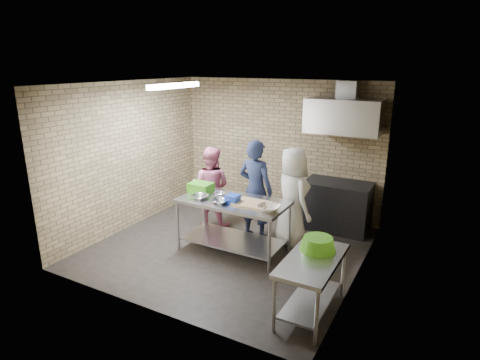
# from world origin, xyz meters

# --- Properties ---
(floor) EXTENTS (4.20, 4.20, 0.00)m
(floor) POSITION_xyz_m (0.00, 0.00, 0.00)
(floor) COLOR black
(floor) RESTS_ON ground
(ceiling) EXTENTS (4.20, 4.20, 0.00)m
(ceiling) POSITION_xyz_m (0.00, 0.00, 2.70)
(ceiling) COLOR black
(ceiling) RESTS_ON ground
(back_wall) EXTENTS (4.20, 0.06, 2.70)m
(back_wall) POSITION_xyz_m (0.00, 2.00, 1.35)
(back_wall) COLOR tan
(back_wall) RESTS_ON ground
(front_wall) EXTENTS (4.20, 0.06, 2.70)m
(front_wall) POSITION_xyz_m (0.00, -2.00, 1.35)
(front_wall) COLOR tan
(front_wall) RESTS_ON ground
(left_wall) EXTENTS (0.06, 4.00, 2.70)m
(left_wall) POSITION_xyz_m (-2.10, 0.00, 1.35)
(left_wall) COLOR tan
(left_wall) RESTS_ON ground
(right_wall) EXTENTS (0.06, 4.00, 2.70)m
(right_wall) POSITION_xyz_m (2.10, 0.00, 1.35)
(right_wall) COLOR tan
(right_wall) RESTS_ON ground
(prep_table) EXTENTS (1.76, 0.88, 0.88)m
(prep_table) POSITION_xyz_m (0.11, -0.06, 0.44)
(prep_table) COLOR #B0B4B7
(prep_table) RESTS_ON floor
(side_counter) EXTENTS (0.60, 1.20, 0.75)m
(side_counter) POSITION_xyz_m (1.80, -1.10, 0.38)
(side_counter) COLOR silver
(side_counter) RESTS_ON floor
(stove) EXTENTS (1.20, 0.70, 0.90)m
(stove) POSITION_xyz_m (1.35, 1.65, 0.45)
(stove) COLOR black
(stove) RESTS_ON floor
(range_hood) EXTENTS (1.30, 0.60, 0.60)m
(range_hood) POSITION_xyz_m (1.35, 1.70, 2.10)
(range_hood) COLOR silver
(range_hood) RESTS_ON back_wall
(hood_duct) EXTENTS (0.35, 0.30, 0.30)m
(hood_duct) POSITION_xyz_m (1.35, 1.85, 2.55)
(hood_duct) COLOR #A5A8AD
(hood_duct) RESTS_ON back_wall
(wall_shelf) EXTENTS (0.80, 0.20, 0.04)m
(wall_shelf) POSITION_xyz_m (1.65, 1.89, 1.92)
(wall_shelf) COLOR #3F2B19
(wall_shelf) RESTS_ON back_wall
(fluorescent_fixture) EXTENTS (0.10, 1.25, 0.08)m
(fluorescent_fixture) POSITION_xyz_m (-1.00, 0.00, 2.64)
(fluorescent_fixture) COLOR white
(fluorescent_fixture) RESTS_ON ceiling
(green_crate) EXTENTS (0.39, 0.29, 0.16)m
(green_crate) POSITION_xyz_m (-0.59, 0.06, 0.96)
(green_crate) COLOR #3D971C
(green_crate) RESTS_ON prep_table
(blue_tub) EXTENTS (0.20, 0.20, 0.13)m
(blue_tub) POSITION_xyz_m (0.16, -0.16, 0.94)
(blue_tub) COLOR blue
(blue_tub) RESTS_ON prep_table
(cutting_board) EXTENTS (0.54, 0.41, 0.03)m
(cutting_board) POSITION_xyz_m (0.46, -0.08, 0.89)
(cutting_board) COLOR tan
(cutting_board) RESTS_ON prep_table
(mixing_bowl_a) EXTENTS (0.29, 0.29, 0.07)m
(mixing_bowl_a) POSITION_xyz_m (-0.39, -0.26, 0.91)
(mixing_bowl_a) COLOR #B6B8BD
(mixing_bowl_a) RESTS_ON prep_table
(mixing_bowl_b) EXTENTS (0.22, 0.22, 0.07)m
(mixing_bowl_b) POSITION_xyz_m (-0.19, -0.01, 0.91)
(mixing_bowl_b) COLOR silver
(mixing_bowl_b) RESTS_ON prep_table
(mixing_bowl_c) EXTENTS (0.27, 0.27, 0.06)m
(mixing_bowl_c) POSITION_xyz_m (0.01, -0.28, 0.91)
(mixing_bowl_c) COLOR #A8AAAF
(mixing_bowl_c) RESTS_ON prep_table
(ceramic_bowl) EXTENTS (0.36, 0.36, 0.08)m
(ceramic_bowl) POSITION_xyz_m (0.81, -0.21, 0.92)
(ceramic_bowl) COLOR #C0AF99
(ceramic_bowl) RESTS_ON prep_table
(green_basin) EXTENTS (0.46, 0.46, 0.17)m
(green_basin) POSITION_xyz_m (1.78, -0.85, 0.83)
(green_basin) COLOR #59C626
(green_basin) RESTS_ON side_counter
(bottle_red) EXTENTS (0.07, 0.07, 0.18)m
(bottle_red) POSITION_xyz_m (1.40, 1.89, 2.03)
(bottle_red) COLOR #B22619
(bottle_red) RESTS_ON wall_shelf
(man_navy) EXTENTS (0.68, 0.47, 1.77)m
(man_navy) POSITION_xyz_m (0.19, 0.60, 0.88)
(man_navy) COLOR #161D37
(man_navy) RESTS_ON floor
(woman_pink) EXTENTS (0.85, 0.72, 1.53)m
(woman_pink) POSITION_xyz_m (-0.78, 0.67, 0.77)
(woman_pink) COLOR pink
(woman_pink) RESTS_ON floor
(woman_white) EXTENTS (0.98, 0.94, 1.68)m
(woman_white) POSITION_xyz_m (0.85, 0.65, 0.84)
(woman_white) COLOR white
(woman_white) RESTS_ON floor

